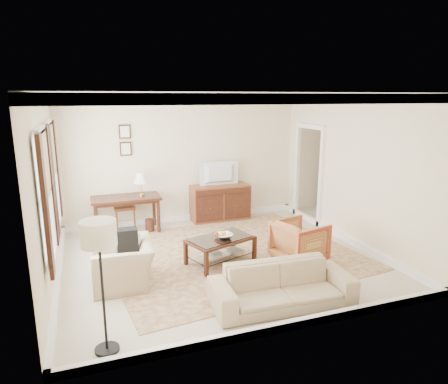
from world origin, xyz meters
TOP-DOWN VIEW (x-y plane):
  - room_shell at (0.00, 0.00)m, footprint 5.51×5.01m
  - annex_bedroom at (4.49, 1.15)m, footprint 3.00×2.70m
  - window_front at (-2.70, -0.70)m, footprint 0.12×1.56m
  - window_rear at (-2.70, 0.90)m, footprint 0.12×1.56m
  - doorway at (2.71, 1.50)m, footprint 0.10×1.12m
  - rug at (0.25, 0.13)m, footprint 4.74×4.19m
  - writing_desk at (-1.40, 2.04)m, footprint 1.43×0.71m
  - desk_chair at (-1.41, 2.39)m, footprint 0.53×0.53m
  - desk_lamp at (-1.06, 2.04)m, footprint 0.32×0.32m
  - framed_prints at (-1.30, 2.47)m, footprint 0.25×0.04m
  - sideboard at (0.78, 2.21)m, footprint 1.37×0.53m
  - tv at (0.78, 2.19)m, footprint 0.89×0.51m
  - coffee_table at (-0.04, -0.21)m, footprint 1.28×0.99m
  - fruit_bowl at (0.00, -0.27)m, footprint 0.42×0.42m
  - book_a at (-0.25, -0.18)m, footprint 0.28×0.13m
  - book_b at (0.15, -0.20)m, footprint 0.27×0.12m
  - striped_armchair at (1.30, -0.58)m, footprint 0.89×0.93m
  - club_armchair at (-1.73, -0.46)m, footprint 0.73×1.07m
  - backpack at (-1.64, -0.34)m, footprint 0.28×0.36m
  - sofa at (0.29, -1.88)m, footprint 2.01×0.70m
  - floor_lamp at (-2.10, -2.14)m, footprint 0.39×0.39m

SIDE VIEW (x-z plane):
  - rug at x=0.25m, z-range 0.00..0.01m
  - book_b at x=0.15m, z-range -0.01..0.37m
  - book_a at x=-0.25m, z-range 0.00..0.37m
  - annex_bedroom at x=4.49m, z-range -1.11..1.79m
  - coffee_table at x=-0.04m, z-range 0.13..0.60m
  - sofa at x=0.29m, z-range 0.00..0.77m
  - striped_armchair at x=1.30m, z-range 0.00..0.81m
  - sideboard at x=0.78m, z-range 0.00..0.84m
  - club_armchair at x=-1.73m, z-range 0.00..0.91m
  - desk_chair at x=-1.41m, z-range 0.00..1.05m
  - fruit_bowl at x=0.00m, z-range 0.48..0.58m
  - writing_desk at x=-1.40m, z-range 0.28..1.06m
  - backpack at x=-1.64m, z-range 0.50..0.90m
  - desk_lamp at x=-1.06m, z-range 0.78..1.28m
  - doorway at x=2.71m, z-range -0.05..2.20m
  - tv at x=0.78m, z-range 1.23..1.34m
  - floor_lamp at x=-2.10m, z-range 0.53..2.10m
  - window_front at x=-2.70m, z-range 0.65..2.45m
  - window_rear at x=-2.70m, z-range 0.65..2.45m
  - framed_prints at x=-1.30m, z-range 1.60..2.28m
  - room_shell at x=0.00m, z-range 1.02..3.93m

